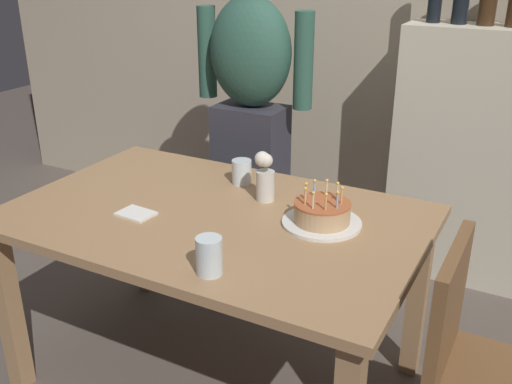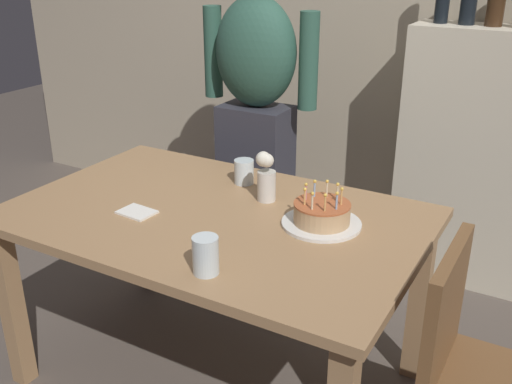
{
  "view_description": "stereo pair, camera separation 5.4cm",
  "coord_description": "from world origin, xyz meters",
  "views": [
    {
      "loc": [
        1.04,
        -1.63,
        1.64
      ],
      "look_at": [
        0.15,
        0.04,
        0.84
      ],
      "focal_mm": 41.03,
      "sensor_mm": 36.0,
      "label": 1
    },
    {
      "loc": [
        1.09,
        -1.6,
        1.64
      ],
      "look_at": [
        0.15,
        0.04,
        0.84
      ],
      "focal_mm": 41.03,
      "sensor_mm": 36.0,
      "label": 2
    }
  ],
  "objects": [
    {
      "name": "shelf_cabinet",
      "position": [
        0.67,
        1.33,
        0.67
      ],
      "size": [
        0.7,
        0.3,
        1.6
      ],
      "color": "beige",
      "rests_on": "ground_plane"
    },
    {
      "name": "ground_plane",
      "position": [
        0.0,
        0.0,
        0.0
      ],
      "size": [
        10.0,
        10.0,
        0.0
      ],
      "primitive_type": "plane",
      "color": "#564C44"
    },
    {
      "name": "napkin_stack",
      "position": [
        -0.24,
        -0.14,
        0.74
      ],
      "size": [
        0.14,
        0.11,
        0.01
      ],
      "primitive_type": "cube",
      "rotation": [
        0.0,
        0.0,
        -0.08
      ],
      "color": "white",
      "rests_on": "dining_table"
    },
    {
      "name": "dining_chair",
      "position": [
        0.96,
        -0.12,
        0.52
      ],
      "size": [
        0.42,
        0.42,
        0.87
      ],
      "rotation": [
        0.0,
        0.0,
        1.57
      ],
      "color": "brown",
      "rests_on": "ground_plane"
    },
    {
      "name": "water_glass_near",
      "position": [
        -0.05,
        0.3,
        0.79
      ],
      "size": [
        0.08,
        0.08,
        0.1
      ],
      "primitive_type": "cylinder",
      "color": "silver",
      "rests_on": "dining_table"
    },
    {
      "name": "flower_vase",
      "position": [
        0.11,
        0.19,
        0.85
      ],
      "size": [
        0.07,
        0.08,
        0.2
      ],
      "color": "silver",
      "rests_on": "dining_table"
    },
    {
      "name": "water_glass_far",
      "position": [
        0.21,
        -0.36,
        0.8
      ],
      "size": [
        0.08,
        0.08,
        0.12
      ],
      "primitive_type": "cylinder",
      "color": "silver",
      "rests_on": "dining_table"
    },
    {
      "name": "person_man_bearded",
      "position": [
        -0.29,
        0.81,
        0.87
      ],
      "size": [
        0.61,
        0.27,
        1.66
      ],
      "rotation": [
        0.0,
        0.0,
        3.14
      ],
      "color": "#33333D",
      "rests_on": "ground_plane"
    },
    {
      "name": "dining_table",
      "position": [
        0.0,
        0.0,
        0.64
      ],
      "size": [
        1.5,
        0.96,
        0.74
      ],
      "color": "#A37A51",
      "rests_on": "ground_plane"
    },
    {
      "name": "back_wall",
      "position": [
        0.0,
        1.55,
        1.3
      ],
      "size": [
        5.2,
        0.1,
        2.6
      ],
      "primitive_type": "cube",
      "color": "tan",
      "rests_on": "ground_plane"
    },
    {
      "name": "birthday_cake",
      "position": [
        0.38,
        0.1,
        0.78
      ],
      "size": [
        0.28,
        0.28,
        0.15
      ],
      "color": "white",
      "rests_on": "dining_table"
    }
  ]
}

